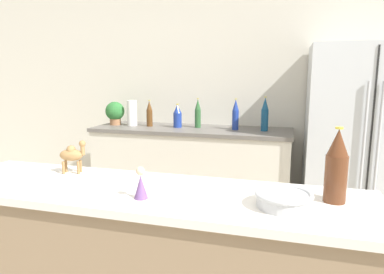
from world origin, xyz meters
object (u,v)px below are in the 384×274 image
object	(u,v)px
potted_plant	(115,112)
camel_figurine	(72,154)
back_bottle_1	(178,116)
wine_bottle	(337,167)
back_bottle_0	(235,115)
back_bottle_4	(149,114)
refrigerator	(361,145)
paper_towel_roll	(132,113)
back_bottle_2	(198,114)
back_bottle_3	(265,115)
wise_man_figurine_blue	(141,185)
fruit_bowl	(283,199)

from	to	relation	value
potted_plant	camel_figurine	bearing A→B (deg)	-67.98
back_bottle_1	wine_bottle	bearing A→B (deg)	-55.45
back_bottle_0	back_bottle_4	size ratio (longest dim) A/B	1.11
refrigerator	paper_towel_roll	distance (m)	2.18
back_bottle_4	back_bottle_2	bearing A→B (deg)	5.75
paper_towel_roll	back_bottle_1	distance (m)	0.49
back_bottle_3	camel_figurine	world-z (taller)	back_bottle_3
back_bottle_1	wise_man_figurine_blue	world-z (taller)	back_bottle_1
back_bottle_2	back_bottle_4	bearing A→B (deg)	-174.25
back_bottle_3	fruit_bowl	xyz separation A→B (m)	(0.21, -1.94, -0.11)
back_bottle_0	fruit_bowl	distance (m)	2.00
fruit_bowl	wise_man_figurine_blue	world-z (taller)	wise_man_figurine_blue
potted_plant	back_bottle_0	bearing A→B (deg)	0.28
potted_plant	wine_bottle	distance (m)	2.66
potted_plant	wine_bottle	bearing A→B (deg)	-43.11
back_bottle_4	camel_figurine	size ratio (longest dim) A/B	1.57
paper_towel_roll	back_bottle_2	xyz separation A→B (m)	(0.69, 0.05, 0.01)
back_bottle_3	wine_bottle	bearing A→B (deg)	-77.53
paper_towel_roll	wine_bottle	size ratio (longest dim) A/B	0.87
potted_plant	back_bottle_4	bearing A→B (deg)	-0.49
back_bottle_0	back_bottle_1	world-z (taller)	back_bottle_0
wine_bottle	fruit_bowl	bearing A→B (deg)	-149.41
back_bottle_0	wise_man_figurine_blue	bearing A→B (deg)	-92.06
refrigerator	potted_plant	xyz separation A→B (m)	(-2.36, 0.05, 0.21)
paper_towel_roll	back_bottle_4	xyz separation A→B (m)	(0.19, 0.00, -0.00)
refrigerator	fruit_bowl	world-z (taller)	refrigerator
back_bottle_0	fruit_bowl	bearing A→B (deg)	-75.98
back_bottle_2	back_bottle_4	xyz separation A→B (m)	(-0.50, -0.05, -0.01)
wine_bottle	wise_man_figurine_blue	distance (m)	0.77
potted_plant	back_bottle_1	distance (m)	0.69
potted_plant	back_bottle_1	world-z (taller)	potted_plant
back_bottle_2	potted_plant	bearing A→B (deg)	-176.99
paper_towel_roll	back_bottle_2	world-z (taller)	back_bottle_2
back_bottle_2	back_bottle_4	size ratio (longest dim) A/B	1.08
back_bottle_0	refrigerator	bearing A→B (deg)	-2.87
back_bottle_2	wine_bottle	xyz separation A→B (m)	(1.06, -1.87, 0.02)
wine_bottle	back_bottle_1	bearing A→B (deg)	124.55
fruit_bowl	potted_plant	bearing A→B (deg)	132.18
wine_bottle	camel_figurine	size ratio (longest dim) A/B	1.75
paper_towel_roll	camel_figurine	size ratio (longest dim) A/B	1.53
wine_bottle	back_bottle_2	bearing A→B (deg)	119.54
back_bottle_4	wine_bottle	bearing A→B (deg)	-49.46
wine_bottle	wise_man_figurine_blue	xyz separation A→B (m)	(-0.75, -0.18, -0.09)
refrigerator	back_bottle_0	distance (m)	1.12
potted_plant	back_bottle_3	distance (m)	1.54
back_bottle_3	back_bottle_4	distance (m)	1.15
potted_plant	paper_towel_roll	world-z (taller)	paper_towel_roll
potted_plant	camel_figurine	distance (m)	1.89
back_bottle_4	fruit_bowl	world-z (taller)	back_bottle_4
back_bottle_0	back_bottle_1	xyz separation A→B (m)	(-0.58, -0.00, -0.03)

